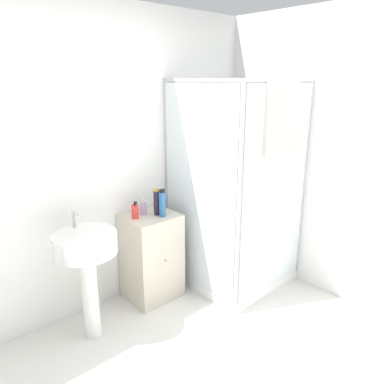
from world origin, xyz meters
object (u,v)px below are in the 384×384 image
object	(u,v)px
soap_dispenser	(135,211)
lotion_bottle_white	(143,208)
shampoo_bottle_blue	(162,203)
shampoo_bottle_tall_black	(157,202)
sink	(87,257)

from	to	relation	value
soap_dispenser	lotion_bottle_white	xyz separation A→B (m)	(0.11, 0.04, -0.01)
soap_dispenser	shampoo_bottle_blue	distance (m)	0.24
shampoo_bottle_blue	lotion_bottle_white	world-z (taller)	shampoo_bottle_blue
soap_dispenser	shampoo_bottle_blue	bearing A→B (deg)	-28.95
soap_dispenser	shampoo_bottle_tall_black	xyz separation A→B (m)	(0.19, -0.05, 0.05)
shampoo_bottle_tall_black	soap_dispenser	bearing A→B (deg)	165.97
sink	soap_dispenser	xyz separation A→B (m)	(0.54, 0.16, 0.18)
shampoo_bottle_tall_black	lotion_bottle_white	xyz separation A→B (m)	(-0.08, 0.08, -0.06)
sink	soap_dispenser	world-z (taller)	sink
sink	shampoo_bottle_tall_black	bearing A→B (deg)	9.13
soap_dispenser	shampoo_bottle_blue	xyz separation A→B (m)	(0.20, -0.11, 0.05)
lotion_bottle_white	shampoo_bottle_blue	bearing A→B (deg)	-57.08
soap_dispenser	shampoo_bottle_tall_black	size ratio (longest dim) A/B	0.64
shampoo_bottle_tall_black	lotion_bottle_white	size ratio (longest dim) A/B	1.70
sink	shampoo_bottle_tall_black	world-z (taller)	shampoo_bottle_tall_black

